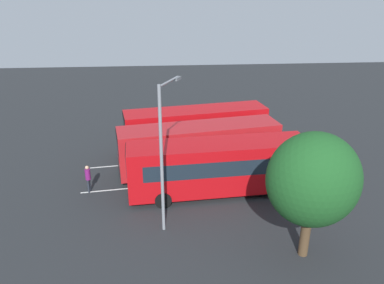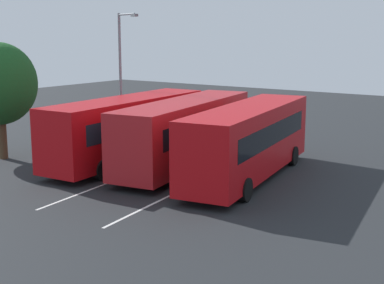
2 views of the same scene
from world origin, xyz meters
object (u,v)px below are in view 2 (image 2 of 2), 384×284
at_px(bus_far_left, 249,139).
at_px(pedestrian, 223,124).
at_px(bus_center_right, 128,127).
at_px(bus_center_left, 186,131).
at_px(street_lamp, 122,70).

height_order(bus_far_left, pedestrian, bus_far_left).
bearing_deg(bus_center_right, pedestrian, -9.82).
xyz_separation_m(bus_center_left, street_lamp, (2.36, 6.23, 2.59)).
distance_m(bus_far_left, bus_center_left, 3.58).
height_order(bus_center_right, pedestrian, bus_center_right).
bearing_deg(bus_center_left, bus_center_right, 96.28).
distance_m(bus_center_left, street_lamp, 7.14).
relative_size(bus_center_left, pedestrian, 6.24).
height_order(bus_far_left, bus_center_right, same).
relative_size(bus_center_right, street_lamp, 1.42).
xyz_separation_m(bus_far_left, bus_center_right, (-0.70, 6.58, 0.00)).
height_order(bus_center_left, street_lamp, street_lamp).
bearing_deg(bus_far_left, pedestrian, 30.11).
bearing_deg(bus_far_left, bus_center_right, 86.91).
height_order(bus_center_right, street_lamp, street_lamp).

